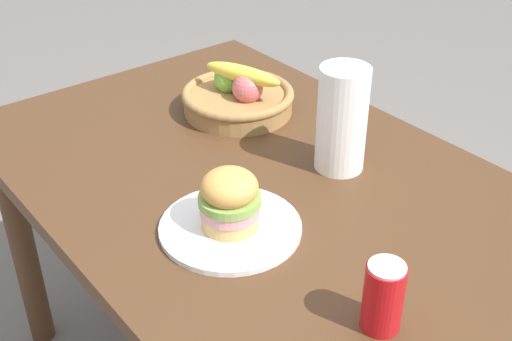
% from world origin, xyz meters
% --- Properties ---
extents(dining_table, '(1.40, 0.90, 0.75)m').
position_xyz_m(dining_table, '(0.00, 0.00, 0.65)').
color(dining_table, '#4C301C').
rests_on(dining_table, ground_plane).
extents(plate, '(0.28, 0.28, 0.01)m').
position_xyz_m(plate, '(0.11, -0.17, 0.76)').
color(plate, white).
rests_on(plate, dining_table).
extents(sandwich, '(0.12, 0.12, 0.12)m').
position_xyz_m(sandwich, '(0.11, -0.17, 0.82)').
color(sandwich, '#DBAD60').
rests_on(sandwich, plate).
extents(soda_can, '(0.07, 0.07, 0.13)m').
position_xyz_m(soda_can, '(0.47, -0.13, 0.81)').
color(soda_can, red).
rests_on(soda_can, dining_table).
extents(fruit_basket, '(0.29, 0.29, 0.14)m').
position_xyz_m(fruit_basket, '(-0.29, 0.15, 0.79)').
color(fruit_basket, '#9E7542').
rests_on(fruit_basket, dining_table).
extents(paper_towel_roll, '(0.11, 0.11, 0.24)m').
position_xyz_m(paper_towel_roll, '(0.07, 0.17, 0.87)').
color(paper_towel_roll, white).
rests_on(paper_towel_roll, dining_table).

